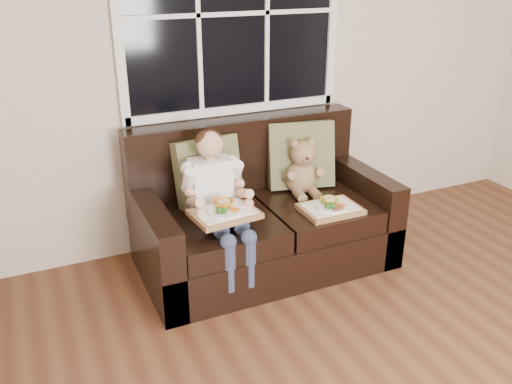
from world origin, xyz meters
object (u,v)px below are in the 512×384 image
teddy_bear (302,170)px  tray_right (330,208)px  tray_left (224,212)px  child (216,191)px  loveseat (261,220)px

teddy_bear → tray_right: bearing=-78.8°
tray_left → tray_right: tray_left is taller
child → tray_left: bearing=-94.6°
loveseat → tray_left: 0.55m
child → tray_right: (0.72, -0.21, -0.17)m
child → tray_left: child is taller
teddy_bear → tray_left: 0.79m
child → loveseat: bearing=18.0°
tray_left → tray_right: bearing=-8.8°
teddy_bear → tray_left: bearing=-146.6°
loveseat → tray_left: bearing=-142.7°
loveseat → child: 0.51m
loveseat → child: (-0.37, -0.12, 0.33)m
teddy_bear → tray_right: (0.02, -0.37, -0.14)m
tray_right → child: bearing=164.5°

